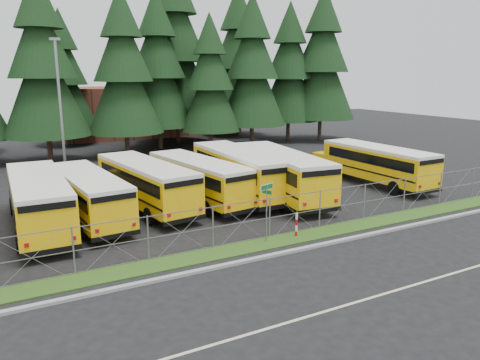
# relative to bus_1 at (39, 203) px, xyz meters

# --- Properties ---
(ground) EXTENTS (120.00, 120.00, 0.00)m
(ground) POSITION_rel_bus_1_xyz_m (10.59, -5.57, -1.40)
(ground) COLOR black
(ground) RESTS_ON ground
(curb) EXTENTS (50.00, 0.25, 0.12)m
(curb) POSITION_rel_bus_1_xyz_m (10.59, -8.67, -1.34)
(curb) COLOR gray
(curb) RESTS_ON ground
(grass_verge) EXTENTS (50.00, 1.40, 0.06)m
(grass_verge) POSITION_rel_bus_1_xyz_m (10.59, -7.27, -1.37)
(grass_verge) COLOR #204012
(grass_verge) RESTS_ON ground
(road_lane_line) EXTENTS (50.00, 0.12, 0.01)m
(road_lane_line) POSITION_rel_bus_1_xyz_m (10.59, -13.57, -1.40)
(road_lane_line) COLOR beige
(road_lane_line) RESTS_ON ground
(chainlink_fence) EXTENTS (44.00, 0.10, 2.00)m
(chainlink_fence) POSITION_rel_bus_1_xyz_m (10.59, -6.57, -0.40)
(chainlink_fence) COLOR gray
(chainlink_fence) RESTS_ON ground
(brick_building) EXTENTS (22.00, 10.00, 6.00)m
(brick_building) POSITION_rel_bus_1_xyz_m (16.59, 34.43, 1.60)
(brick_building) COLOR brown
(brick_building) RESTS_ON ground
(bus_1) EXTENTS (2.64, 10.73, 2.81)m
(bus_1) POSITION_rel_bus_1_xyz_m (0.00, 0.00, 0.00)
(bus_1) COLOR #FFB208
(bus_1) RESTS_ON ground
(bus_2) EXTENTS (3.22, 10.17, 2.62)m
(bus_2) POSITION_rel_bus_1_xyz_m (2.41, 0.37, -0.09)
(bus_2) COLOR #FFB208
(bus_2) RESTS_ON ground
(bus_3) EXTENTS (3.87, 10.81, 2.77)m
(bus_3) POSITION_rel_bus_1_xyz_m (5.79, 1.21, -0.02)
(bus_3) COLOR #FFB208
(bus_3) RESTS_ON ground
(bus_4) EXTENTS (3.82, 10.50, 2.69)m
(bus_4) POSITION_rel_bus_1_xyz_m (9.02, 0.99, -0.06)
(bus_4) COLOR #FFB208
(bus_4) RESTS_ON ground
(bus_5) EXTENTS (2.93, 11.36, 2.96)m
(bus_5) POSITION_rel_bus_1_xyz_m (12.01, 1.27, 0.08)
(bus_5) COLOR #FFB208
(bus_5) RESTS_ON ground
(bus_6) EXTENTS (4.02, 11.59, 2.98)m
(bus_6) POSITION_rel_bus_1_xyz_m (14.03, -0.40, 0.08)
(bus_6) COLOR #FFB208
(bus_6) RESTS_ON ground
(bus_east) EXTENTS (2.70, 10.53, 2.75)m
(bus_east) POSITION_rel_bus_1_xyz_m (21.97, -0.58, -0.03)
(bus_east) COLOR #FFB208
(bus_east) RESTS_ON ground
(street_sign) EXTENTS (0.80, 0.53, 2.81)m
(street_sign) POSITION_rel_bus_1_xyz_m (9.13, -7.04, 0.63)
(street_sign) COLOR gray
(street_sign) RESTS_ON ground
(striped_bollard) EXTENTS (0.11, 0.11, 1.20)m
(striped_bollard) POSITION_rel_bus_1_xyz_m (10.78, -7.12, -0.80)
(striped_bollard) COLOR #B20C0C
(striped_bollard) RESTS_ON ground
(light_standard) EXTENTS (0.70, 0.35, 10.14)m
(light_standard) POSITION_rel_bus_1_xyz_m (2.87, 11.04, 4.10)
(light_standard) COLOR gray
(light_standard) RESTS_ON ground
(conifer_3) EXTENTS (7.31, 7.31, 16.17)m
(conifer_3) POSITION_rel_bus_1_xyz_m (2.76, 19.03, 6.68)
(conifer_3) COLOR black
(conifer_3) RESTS_ON ground
(conifer_4) EXTENTS (6.99, 6.99, 15.46)m
(conifer_4) POSITION_rel_bus_1_xyz_m (9.59, 18.91, 6.33)
(conifer_4) COLOR black
(conifer_4) RESTS_ON ground
(conifer_5) EXTENTS (7.24, 7.24, 16.00)m
(conifer_5) POSITION_rel_bus_1_xyz_m (13.93, 22.02, 6.60)
(conifer_5) COLOR black
(conifer_5) RESTS_ON ground
(conifer_6) EXTENTS (6.13, 6.13, 13.55)m
(conifer_6) POSITION_rel_bus_1_xyz_m (18.14, 18.55, 5.37)
(conifer_6) COLOR black
(conifer_6) RESTS_ON ground
(conifer_7) EXTENTS (7.17, 7.17, 15.85)m
(conifer_7) POSITION_rel_bus_1_xyz_m (23.07, 18.76, 6.52)
(conifer_7) COLOR black
(conifer_7) RESTS_ON ground
(conifer_8) EXTENTS (7.07, 7.07, 15.63)m
(conifer_8) POSITION_rel_bus_1_xyz_m (29.24, 20.94, 6.41)
(conifer_8) COLOR black
(conifer_8) RESTS_ON ground
(conifer_9) EXTENTS (7.83, 7.83, 17.31)m
(conifer_9) POSITION_rel_bus_1_xyz_m (32.62, 19.30, 7.25)
(conifer_9) COLOR black
(conifer_9) RESTS_ON ground
(conifer_11) EXTENTS (6.51, 6.51, 14.40)m
(conifer_11) POSITION_rel_bus_1_xyz_m (5.77, 29.22, 5.80)
(conifer_11) COLOR black
(conifer_11) RESTS_ON ground
(conifer_12) EXTENTS (8.93, 8.93, 19.74)m
(conifer_12) POSITION_rel_bus_1_xyz_m (17.02, 24.95, 8.47)
(conifer_12) COLOR black
(conifer_12) RESTS_ON ground
(conifer_13) EXTENTS (8.21, 8.21, 18.17)m
(conifer_13) POSITION_rel_bus_1_xyz_m (26.13, 27.56, 7.68)
(conifer_13) COLOR black
(conifer_13) RESTS_ON ground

